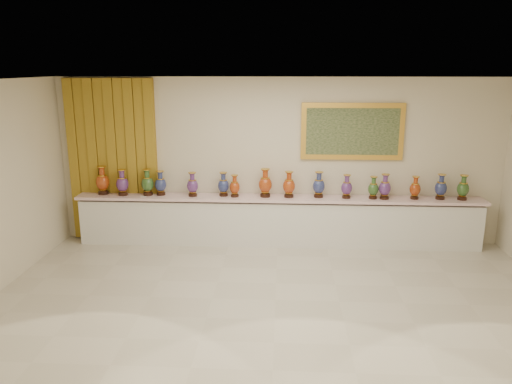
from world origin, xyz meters
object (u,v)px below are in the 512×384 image
Objects in this scene: vase_0 at (103,182)px; vase_1 at (122,184)px; counter at (278,221)px; vase_2 at (147,184)px.

vase_0 reaches higher than vase_1.
vase_0 is (-3.20, 0.01, 0.70)m from counter.
vase_1 is (-2.81, -0.05, 0.68)m from counter.
vase_2 is (0.45, 0.03, 0.00)m from vase_1.
counter is 2.46m from vase_2.
counter is 3.27m from vase_0.
vase_1 is at bearing -179.08° from counter.
vase_0 is 1.08× the size of vase_2.
vase_2 is at bearing -1.83° from vase_0.
vase_2 reaches higher than vase_1.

